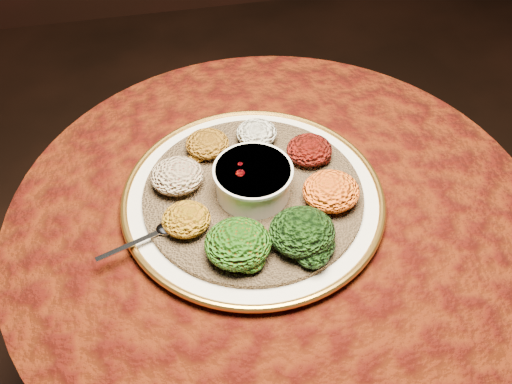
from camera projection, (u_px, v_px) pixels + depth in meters
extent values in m
cylinder|color=black|center=(270.00, 383.00, 1.54)|extent=(0.44, 0.44, 0.04)
cylinder|color=black|center=(272.00, 324.00, 1.30)|extent=(0.12, 0.12, 0.68)
cylinder|color=black|center=(276.00, 224.00, 1.04)|extent=(0.80, 0.80, 0.04)
cylinder|color=#3B1005|center=(274.00, 270.00, 1.14)|extent=(0.93, 0.93, 0.34)
cylinder|color=#3B1005|center=(277.00, 215.00, 1.02)|extent=(0.96, 0.96, 0.01)
cylinder|color=silver|center=(253.00, 199.00, 1.02)|extent=(0.52, 0.52, 0.02)
torus|color=#BD822F|center=(253.00, 197.00, 1.01)|extent=(0.47, 0.47, 0.01)
cylinder|color=brown|center=(253.00, 194.00, 1.01)|extent=(0.45, 0.45, 0.01)
cylinder|color=silver|center=(253.00, 181.00, 0.98)|extent=(0.13, 0.13, 0.06)
cylinder|color=silver|center=(253.00, 171.00, 0.97)|extent=(0.14, 0.14, 0.01)
cylinder|color=#5F0804|center=(253.00, 174.00, 0.97)|extent=(0.11, 0.11, 0.01)
ellipsoid|color=silver|center=(168.00, 228.00, 0.94)|extent=(0.04, 0.03, 0.01)
cube|color=silver|center=(128.00, 246.00, 0.92)|extent=(0.11, 0.05, 0.00)
ellipsoid|color=silver|center=(257.00, 133.00, 1.08)|extent=(0.08, 0.07, 0.04)
ellipsoid|color=black|center=(309.00, 150.00, 1.05)|extent=(0.08, 0.08, 0.04)
ellipsoid|color=#AB6D0E|center=(331.00, 191.00, 0.97)|extent=(0.10, 0.09, 0.05)
ellipsoid|color=black|center=(302.00, 232.00, 0.91)|extent=(0.11, 0.10, 0.05)
ellipsoid|color=#923209|center=(238.00, 244.00, 0.90)|extent=(0.11, 0.10, 0.05)
ellipsoid|color=#A2600E|center=(186.00, 219.00, 0.94)|extent=(0.08, 0.08, 0.04)
ellipsoid|color=#730906|center=(177.00, 176.00, 1.00)|extent=(0.09, 0.09, 0.05)
ellipsoid|color=brown|center=(207.00, 144.00, 1.06)|extent=(0.08, 0.08, 0.04)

